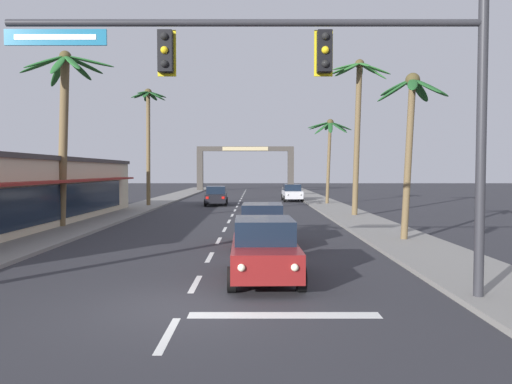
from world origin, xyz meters
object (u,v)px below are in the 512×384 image
Objects in this scene: traffic_signal_mast at (331,79)px; sedan_oncoming_far at (217,196)px; sedan_third_in_queue at (263,224)px; sedan_lead_at_stop_bar at (265,249)px; palm_left_third at (149,122)px; palm_right_third at (358,105)px; palm_right_second at (411,117)px; palm_right_farthest at (330,138)px; town_gateway_arch at (246,162)px; sedan_parked_nearest_kerb at (292,193)px; palm_left_second at (65,108)px.

traffic_signal_mast is 32.38m from sedan_oncoming_far.
sedan_lead_at_stop_bar is at bearing -90.28° from sedan_third_in_queue.
sedan_third_in_queue is 0.45× the size of palm_left_third.
sedan_third_in_queue is at bearing -80.82° from sedan_oncoming_far.
palm_left_third is (-9.22, 27.54, 6.24)m from sedan_lead_at_stop_bar.
traffic_signal_mast is 21.55m from palm_right_third.
sedan_third_in_queue is 15.29m from palm_right_third.
palm_right_farthest is at bearing 89.97° from palm_right_second.
sedan_lead_at_stop_bar is 6.15m from sedan_third_in_queue.
sedan_oncoming_far is 11.18m from palm_right_farthest.
palm_left_third is at bearing -102.57° from town_gateway_arch.
sedan_lead_at_stop_bar is 0.45× the size of palm_left_third.
sedan_lead_at_stop_bar is 60.73m from town_gateway_arch.
palm_left_third is 0.67× the size of town_gateway_arch.
sedan_third_in_queue is (0.03, 6.15, 0.00)m from sedan_lead_at_stop_bar.
palm_left_third reaches higher than palm_right_farthest.
town_gateway_arch is at bearing 86.58° from sedan_oncoming_far.
town_gateway_arch is (-5.22, 25.43, 3.49)m from sedan_parked_nearest_kerb.
palm_right_second is at bearing 63.01° from traffic_signal_mast.
palm_right_second is 0.69× the size of palm_right_third.
palm_left_third is at bearing -171.45° from palm_right_farthest.
palm_left_second reaches higher than palm_right_farthest.
sedan_parked_nearest_kerb is 18.16m from palm_right_third.
sedan_third_in_queue is 7.66m from palm_right_second.
sedan_lead_at_stop_bar is at bearing -95.48° from sedan_parked_nearest_kerb.
palm_right_third reaches higher than palm_right_farthest.
palm_right_third is at bearing 89.23° from palm_right_second.
traffic_signal_mast is 5.05m from sedan_lead_at_stop_bar.
palm_left_second is at bearing 128.88° from traffic_signal_mast.
palm_right_farthest is at bearing -75.24° from town_gateway_arch.
palm_right_farthest reaches higher than sedan_oncoming_far.
palm_left_second is at bearing -93.37° from palm_left_third.
sedan_oncoming_far is at bearing 69.68° from palm_left_second.
palm_right_third reaches higher than palm_right_second.
palm_left_second is at bearing -99.68° from town_gateway_arch.
sedan_parked_nearest_kerb is at bearing 84.52° from sedan_lead_at_stop_bar.
traffic_signal_mast is 0.74× the size of town_gateway_arch.
sedan_oncoming_far is 0.63× the size of palm_right_second.
palm_right_second is 22.83m from palm_right_farthest.
sedan_oncoming_far is 31.55m from town_gateway_arch.
traffic_signal_mast is at bearing -80.77° from sedan_oncoming_far.
sedan_parked_nearest_kerb is (7.09, 5.87, 0.00)m from sedan_oncoming_far.
traffic_signal_mast is 1.10× the size of palm_left_third.
sedan_parked_nearest_kerb is (1.93, 37.56, -4.21)m from traffic_signal_mast.
town_gateway_arch reaches higher than sedan_parked_nearest_kerb.
sedan_parked_nearest_kerb is (3.35, 29.03, 0.00)m from sedan_third_in_queue.
palm_right_second is at bearing 48.43° from sedan_lead_at_stop_bar.
sedan_third_in_queue is 29.22m from sedan_parked_nearest_kerb.
sedan_parked_nearest_kerb is at bearing 95.82° from palm_right_second.
palm_left_second reaches higher than sedan_oncoming_far.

